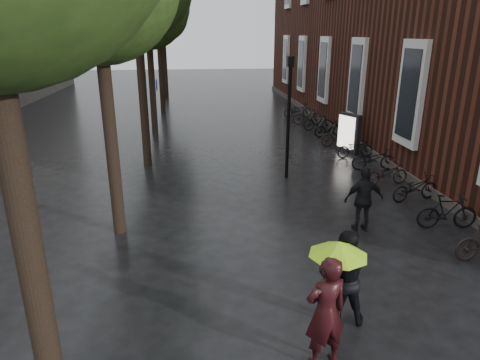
{
  "coord_description": "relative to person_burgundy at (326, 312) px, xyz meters",
  "views": [
    {
      "loc": [
        -2.1,
        -3.58,
        5.01
      ],
      "look_at": [
        -0.94,
        6.64,
        1.45
      ],
      "focal_mm": 32.0,
      "sensor_mm": 36.0,
      "label": 1
    }
  ],
  "objects": [
    {
      "name": "brick_building",
      "position": [
        10.64,
        17.7,
        5.04
      ],
      "size": [
        10.2,
        33.2,
        12.0
      ],
      "color": "#38160F",
      "rests_on": "ground"
    },
    {
      "name": "person_burgundy",
      "position": [
        0.0,
        0.0,
        0.0
      ],
      "size": [
        0.77,
        0.59,
        1.9
      ],
      "primitive_type": "imported",
      "rotation": [
        0.0,
        0.0,
        3.35
      ],
      "color": "black",
      "rests_on": "ground"
    },
    {
      "name": "person_black",
      "position": [
        0.64,
        1.02,
        -0.05
      ],
      "size": [
        0.96,
        0.8,
        1.8
      ],
      "primitive_type": "imported",
      "rotation": [
        0.0,
        0.0,
        3.0
      ],
      "color": "black",
      "rests_on": "ground"
    },
    {
      "name": "lime_umbrella",
      "position": [
        0.33,
        0.55,
        0.78
      ],
      "size": [
        0.98,
        0.98,
        1.45
      ],
      "rotation": [
        0.0,
        0.0,
        0.43
      ],
      "color": "black",
      "rests_on": "ground"
    },
    {
      "name": "pedestrian_walking",
      "position": [
        2.46,
        4.6,
        -0.07
      ],
      "size": [
        1.04,
        0.45,
        1.76
      ],
      "primitive_type": "imported",
      "rotation": [
        0.0,
        0.0,
        3.12
      ],
      "color": "black",
      "rests_on": "ground"
    },
    {
      "name": "parked_bicycles",
      "position": [
        4.77,
        11.88,
        -0.49
      ],
      "size": [
        2.09,
        18.2,
        1.01
      ],
      "color": "black",
      "rests_on": "ground"
    },
    {
      "name": "ad_lightbox",
      "position": [
        4.83,
        12.2,
        -0.09
      ],
      "size": [
        0.26,
        1.14,
        1.72
      ],
      "rotation": [
        0.0,
        0.0,
        0.43
      ],
      "color": "black",
      "rests_on": "ground"
    },
    {
      "name": "lamp_post",
      "position": [
        1.42,
        9.15,
        1.64
      ],
      "size": [
        0.22,
        0.22,
        4.26
      ],
      "rotation": [
        0.0,
        0.0,
        0.32
      ],
      "color": "black",
      "rests_on": "ground"
    },
    {
      "name": "cycle_sign",
      "position": [
        -3.57,
        15.36,
        1.01
      ],
      "size": [
        0.16,
        0.54,
        2.96
      ],
      "rotation": [
        0.0,
        0.0,
        0.15
      ],
      "color": "#262628",
      "rests_on": "ground"
    }
  ]
}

